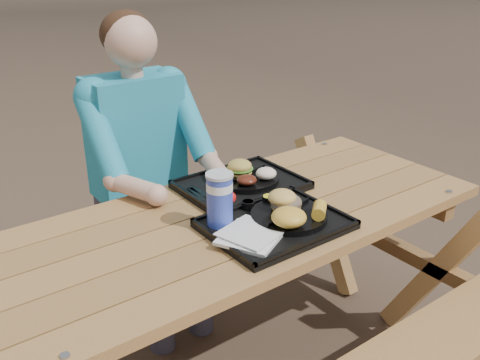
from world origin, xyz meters
TOP-DOWN VIEW (x-y plane):
  - picnic_table at (0.00, 0.00)m, footprint 1.80×1.49m
  - tray_near at (0.03, -0.15)m, footprint 0.45×0.35m
  - tray_far at (0.13, 0.17)m, footprint 0.45×0.35m
  - plate_near at (0.09, -0.16)m, footprint 0.26×0.26m
  - plate_far at (0.16, 0.18)m, footprint 0.26×0.26m
  - napkin_stack at (-0.10, -0.19)m, footprint 0.24×0.24m
  - soda_cup at (-0.12, -0.05)m, footprint 0.09×0.09m
  - condiment_bbq at (0.02, -0.01)m, footprint 0.05×0.05m
  - condiment_mustard at (0.11, -0.03)m, footprint 0.05×0.05m
  - sandwich at (0.11, -0.12)m, footprint 0.10×0.10m
  - mac_cheese at (0.03, -0.22)m, footprint 0.11×0.11m
  - corn_cob at (0.15, -0.23)m, footprint 0.11×0.11m
  - cutlery_far at (-0.04, 0.18)m, footprint 0.04×0.14m
  - burger at (0.16, 0.22)m, footprint 0.10×0.10m
  - baked_beans at (0.12, 0.12)m, footprint 0.08×0.08m
  - potato_salad at (0.21, 0.12)m, footprint 0.08×0.08m
  - diner at (-0.07, 0.65)m, footprint 0.48×0.84m

SIDE VIEW (x-z plane):
  - picnic_table at x=0.00m, z-range 0.00..0.75m
  - diner at x=-0.07m, z-range 0.00..1.28m
  - tray_near at x=0.03m, z-range 0.75..0.77m
  - tray_far at x=0.13m, z-range 0.75..0.77m
  - cutlery_far at x=-0.04m, z-range 0.77..0.78m
  - napkin_stack at x=-0.10m, z-range 0.77..0.79m
  - plate_near at x=0.09m, z-range 0.77..0.79m
  - plate_far at x=0.16m, z-range 0.77..0.79m
  - condiment_bbq at x=0.02m, z-range 0.77..0.80m
  - condiment_mustard at x=0.11m, z-range 0.77..0.80m
  - baked_beans at x=0.12m, z-range 0.79..0.82m
  - potato_salad at x=0.21m, z-range 0.79..0.83m
  - corn_cob at x=0.15m, z-range 0.79..0.84m
  - mac_cheese at x=0.03m, z-range 0.79..0.85m
  - burger at x=0.16m, z-range 0.79..0.88m
  - sandwich at x=0.11m, z-range 0.79..0.90m
  - soda_cup at x=-0.12m, z-range 0.77..0.94m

